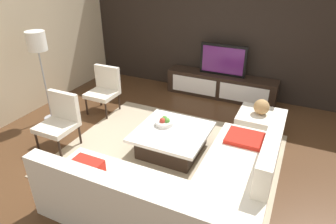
# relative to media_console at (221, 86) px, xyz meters

# --- Properties ---
(ground_plane) EXTENTS (14.00, 14.00, 0.00)m
(ground_plane) POSITION_rel_media_console_xyz_m (-0.00, -2.40, -0.25)
(ground_plane) COLOR #4C301C
(feature_wall_back) EXTENTS (6.40, 0.12, 2.80)m
(feature_wall_back) POSITION_rel_media_console_xyz_m (-0.00, 0.30, 1.15)
(feature_wall_back) COLOR black
(feature_wall_back) RESTS_ON ground
(side_wall_left) EXTENTS (0.12, 5.20, 2.80)m
(side_wall_left) POSITION_rel_media_console_xyz_m (-3.20, -2.20, 1.15)
(side_wall_left) COLOR beige
(side_wall_left) RESTS_ON ground
(area_rug) EXTENTS (3.18, 2.63, 0.01)m
(area_rug) POSITION_rel_media_console_xyz_m (-0.10, -2.40, -0.24)
(area_rug) COLOR tan
(area_rug) RESTS_ON ground
(media_console) EXTENTS (2.30, 0.45, 0.50)m
(media_console) POSITION_rel_media_console_xyz_m (0.00, 0.00, 0.00)
(media_console) COLOR black
(media_console) RESTS_ON ground
(television) EXTENTS (0.95, 0.06, 0.64)m
(television) POSITION_rel_media_console_xyz_m (-0.00, 0.00, 0.57)
(television) COLOR black
(television) RESTS_ON media_console
(sectional_couch) EXTENTS (2.45, 2.34, 0.82)m
(sectional_couch) POSITION_rel_media_console_xyz_m (0.52, -3.28, 0.03)
(sectional_couch) COLOR silver
(sectional_couch) RESTS_ON ground
(coffee_table) EXTENTS (1.06, 1.05, 0.38)m
(coffee_table) POSITION_rel_media_console_xyz_m (-0.10, -2.30, -0.05)
(coffee_table) COLOR black
(coffee_table) RESTS_ON ground
(accent_chair_near) EXTENTS (0.53, 0.53, 0.87)m
(accent_chair_near) POSITION_rel_media_console_xyz_m (-1.75, -2.85, 0.24)
(accent_chair_near) COLOR black
(accent_chair_near) RESTS_ON ground
(floor_lamp) EXTENTS (0.32, 0.32, 1.62)m
(floor_lamp) POSITION_rel_media_console_xyz_m (-2.58, -2.28, 1.11)
(floor_lamp) COLOR #A5A5AA
(floor_lamp) RESTS_ON ground
(ottoman) EXTENTS (0.70, 0.70, 0.40)m
(ottoman) POSITION_rel_media_console_xyz_m (1.02, -1.23, -0.05)
(ottoman) COLOR silver
(ottoman) RESTS_ON ground
(fruit_bowl) EXTENTS (0.28, 0.28, 0.14)m
(fruit_bowl) POSITION_rel_media_console_xyz_m (-0.28, -2.20, 0.18)
(fruit_bowl) COLOR silver
(fruit_bowl) RESTS_ON coffee_table
(accent_chair_far) EXTENTS (0.53, 0.52, 0.87)m
(accent_chair_far) POSITION_rel_media_console_xyz_m (-1.85, -1.55, 0.24)
(accent_chair_far) COLOR black
(accent_chair_far) RESTS_ON ground
(decorative_ball) EXTENTS (0.25, 0.25, 0.25)m
(decorative_ball) POSITION_rel_media_console_xyz_m (1.02, -1.23, 0.28)
(decorative_ball) COLOR #AD8451
(decorative_ball) RESTS_ON ottoman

